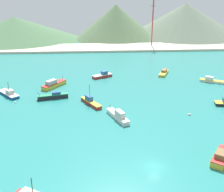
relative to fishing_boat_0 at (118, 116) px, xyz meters
The scene contains 17 objects.
ground 8.81m from the fishing_boat_0, 52.00° to the left, with size 260.00×280.00×0.50m.
fishing_boat_0 is the anchor object (origin of this frame).
fishing_boat_1 49.42m from the fishing_boat_0, 61.12° to the left, with size 6.43×9.83×1.95m.
fishing_boat_2 41.93m from the fishing_boat_0, 149.55° to the left, with size 9.21×10.12×5.04m.
fishing_boat_4 36.60m from the fishing_boat_0, 126.63° to the left, with size 8.65×10.81×3.07m.
fishing_boat_6 50.43m from the fishing_boat_0, 37.72° to the left, with size 9.13×6.85×2.23m.
fishing_boat_7 40.72m from the fishing_boat_0, 94.05° to the left, with size 8.73×6.46×2.54m.
fishing_boat_9 26.75m from the fishing_boat_0, 139.70° to the left, with size 10.38×4.24×3.04m.
fishing_boat_10 29.70m from the fishing_boat_0, 47.46° to the right, with size 7.10×8.12×2.54m.
fishing_boat_12 13.85m from the fishing_boat_0, 124.44° to the left, with size 6.90×9.94×6.65m.
buoy_0 21.10m from the fishing_boat_0, ahead, with size 0.85×0.85×0.85m.
buoy_1 35.26m from the fishing_boat_0, 156.06° to the left, with size 0.65×0.65×0.65m.
beach_strip 102.01m from the fishing_boat_0, 86.98° to the left, with size 247.00×24.13×1.20m, color beige.
hill_west 152.65m from the fishing_boat_0, 114.33° to the left, with size 94.35×94.35×16.41m.
hill_central 140.63m from the fishing_boat_0, 85.51° to the left, with size 61.54×61.54×24.80m.
hill_east 160.36m from the fishing_boat_0, 65.87° to the left, with size 87.97×87.97×25.21m.
radio_tower 109.97m from the fishing_boat_0, 73.50° to the left, with size 3.08×2.46×30.80m.
Camera 1 is at (-12.08, -47.40, 34.08)m, focal length 44.28 mm.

